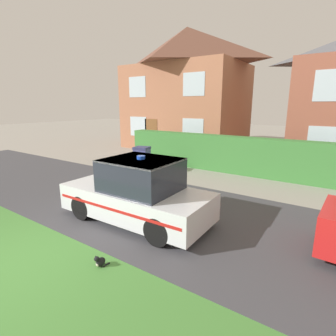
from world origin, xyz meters
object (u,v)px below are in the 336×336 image
cat (100,261)px  police_car (138,193)px  house_left (186,89)px  wheelie_bin (142,160)px

cat → police_car: bearing=-157.2°
house_left → wheelie_bin: bearing=-73.6°
wheelie_bin → police_car: bearing=-64.7°
police_car → wheelie_bin: bearing=-52.4°
police_car → house_left: 13.18m
cat → house_left: (-6.17, 13.49, 3.99)m
police_car → cat: police_car is taller
house_left → wheelie_bin: 8.57m
cat → wheelie_bin: size_ratio=0.24×
cat → house_left: house_left is taller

